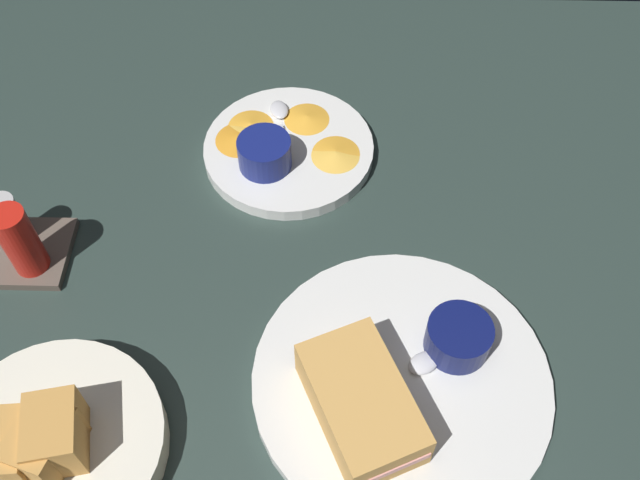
{
  "coord_description": "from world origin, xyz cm",
  "views": [
    {
      "loc": [
        -35.87,
        -5.69,
        63.82
      ],
      "look_at": [
        8.37,
        -4.68,
        3.0
      ],
      "focal_mm": 40.0,
      "sensor_mm": 36.0,
      "label": 1
    }
  ],
  "objects": [
    {
      "name": "ground_plane",
      "position": [
        0.0,
        0.0,
        -1.5
      ],
      "size": [
        110.0,
        110.0,
        3.0
      ],
      "primitive_type": "cube",
      "color": "#283833"
    },
    {
      "name": "plate_sandwich_main",
      "position": [
        -6.6,
        -12.79,
        0.8
      ],
      "size": [
        28.55,
        28.55,
        1.6
      ],
      "primitive_type": "cylinder",
      "color": "silver",
      "rests_on": "ground_plane"
    },
    {
      "name": "sandwich_half_near",
      "position": [
        -10.23,
        -8.76,
        4.0
      ],
      "size": [
        14.97,
        12.25,
        4.8
      ],
      "color": "tan",
      "rests_on": "plate_sandwich_main"
    },
    {
      "name": "ramekin_dark_sauce",
      "position": [
        -3.09,
        -18.17,
        3.49
      ],
      "size": [
        6.32,
        6.32,
        3.5
      ],
      "color": "#0C144C",
      "rests_on": "plate_sandwich_main"
    },
    {
      "name": "spoon_by_dark_ramekin",
      "position": [
        -5.91,
        -13.78,
        1.96
      ],
      "size": [
        6.58,
        9.1,
        0.8
      ],
      "color": "silver",
      "rests_on": "plate_sandwich_main"
    },
    {
      "name": "plate_chips_companion",
      "position": [
        23.34,
        -0.56,
        0.8
      ],
      "size": [
        20.41,
        20.41,
        1.6
      ],
      "primitive_type": "cylinder",
      "color": "silver",
      "rests_on": "ground_plane"
    },
    {
      "name": "ramekin_light_gravy",
      "position": [
        20.28,
        1.99,
        3.59
      ],
      "size": [
        6.22,
        6.22,
        3.69
      ],
      "color": "navy",
      "rests_on": "plate_chips_companion"
    },
    {
      "name": "spoon_by_gravy_ramekin",
      "position": [
        27.71,
        0.54,
        1.96
      ],
      "size": [
        9.92,
        3.87,
        0.8
      ],
      "color": "silver",
      "rests_on": "plate_chips_companion"
    },
    {
      "name": "plantain_chip_scatter",
      "position": [
        24.49,
        -0.1,
        1.9
      ],
      "size": [
        13.68,
        19.13,
        0.6
      ],
      "color": "gold",
      "rests_on": "plate_chips_companion"
    },
    {
      "name": "bread_basket_rear",
      "position": [
        -14.13,
        18.6,
        2.41
      ],
      "size": [
        19.99,
        19.99,
        8.08
      ],
      "color": "silver",
      "rests_on": "ground_plane"
    },
    {
      "name": "condiment_caddy",
      "position": [
        7.35,
        26.81,
        3.41
      ],
      "size": [
        9.0,
        9.0,
        9.5
      ],
      "color": "brown",
      "rests_on": "ground_plane"
    }
  ]
}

